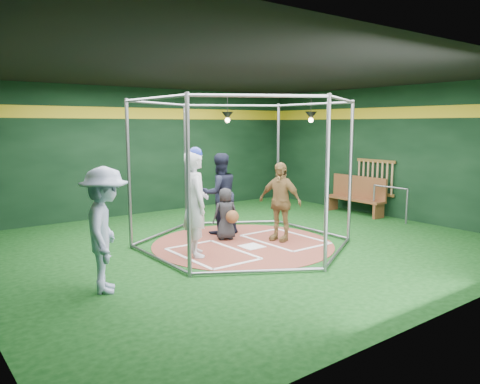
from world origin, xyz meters
TOP-DOWN VIEW (x-y plane):
  - room_shell at (0.00, 0.01)m, footprint 10.10×9.10m
  - clay_disc at (0.00, 0.00)m, footprint 3.80×3.80m
  - home_plate at (0.00, -0.30)m, footprint 0.43×0.43m
  - batter_box_left at (-0.95, -0.25)m, footprint 1.17×1.77m
  - batter_box_right at (0.95, -0.25)m, footprint 1.17×1.77m
  - batting_cage at (-0.00, -0.00)m, footprint 4.05×4.67m
  - bat_rack at (4.93, 0.40)m, footprint 0.07×1.25m
  - pendant_lamp_near at (2.20, 3.60)m, footprint 0.34×0.34m
  - pendant_lamp_far at (4.00, 2.00)m, footprint 0.34×0.34m
  - batter_figure at (-1.23, -0.15)m, footprint 0.71×0.85m
  - visitor_leopard at (0.83, -0.22)m, footprint 0.72×1.07m
  - catcher_figure at (-0.06, 0.52)m, footprint 0.64×0.64m
  - umpire at (0.17, 1.10)m, footprint 1.01×0.85m
  - bystander_blue at (-3.32, -0.96)m, footprint 1.15×1.40m
  - dugout_bench at (4.63, 0.78)m, footprint 0.42×1.82m
  - steel_railing at (4.55, -0.37)m, footprint 0.05×1.05m

SIDE VIEW (x-z plane):
  - clay_disc at x=0.00m, z-range 0.00..0.01m
  - batter_box_left at x=-0.95m, z-range 0.01..0.02m
  - batter_box_right at x=0.95m, z-range 0.01..0.02m
  - home_plate at x=0.00m, z-range 0.01..0.02m
  - dugout_bench at x=4.63m, z-range 0.01..1.07m
  - catcher_figure at x=-0.06m, z-range 0.01..1.14m
  - steel_railing at x=4.55m, z-range 0.15..1.06m
  - visitor_leopard at x=0.83m, z-range 0.01..1.70m
  - umpire at x=0.17m, z-range 0.01..1.85m
  - bystander_blue at x=-3.32m, z-range 0.00..1.89m
  - batter_figure at x=-1.23m, z-range 0.00..2.07m
  - bat_rack at x=4.93m, z-range 0.56..1.54m
  - batting_cage at x=0.00m, z-range 0.00..3.00m
  - room_shell at x=0.00m, z-range -0.01..3.52m
  - pendant_lamp_near at x=2.20m, z-range 2.29..3.19m
  - pendant_lamp_far at x=4.00m, z-range 2.29..3.19m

